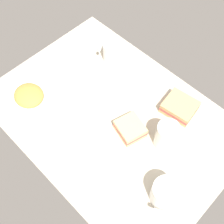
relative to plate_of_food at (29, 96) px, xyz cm
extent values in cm
cube|color=#BCB29E|center=(-28.04, -16.83, -2.57)|extent=(90.00, 64.00, 2.00)
cylinder|color=white|center=(0.00, 0.00, -0.97)|extent=(18.84, 18.84, 1.20)
ellipsoid|color=#B28C3F|center=(0.00, 0.00, 0.72)|extent=(12.07, 10.86, 4.35)
cylinder|color=white|center=(-60.77, -7.13, 2.83)|extent=(8.90, 8.90, 8.79)
cylinder|color=black|center=(-60.77, -7.13, 6.73)|extent=(7.83, 7.83, 0.40)
cylinder|color=white|center=(-63.21, -1.59, 3.27)|extent=(4.15, 2.71, 1.20)
cylinder|color=white|center=(-8.22, -37.14, 2.73)|extent=(7.99, 7.99, 8.58)
cylinder|color=tan|center=(-8.22, -37.14, 6.52)|extent=(7.03, 7.03, 0.40)
cylinder|color=white|center=(-3.52, -34.43, 3.15)|extent=(2.84, 3.71, 1.20)
cube|color=#DBB77A|center=(-37.20, -16.52, -0.77)|extent=(11.54, 10.86, 1.60)
cube|color=#C14C4C|center=(-37.20, -16.52, 0.63)|extent=(11.54, 10.86, 1.20)
cube|color=#DBB77A|center=(-37.20, -16.52, 2.03)|extent=(11.54, 10.86, 1.60)
cube|color=tan|center=(-44.06, -36.49, -0.77)|extent=(12.86, 11.87, 1.60)
cube|color=#C14C4C|center=(-44.06, -36.49, 0.63)|extent=(12.86, 11.87, 1.20)
cube|color=tan|center=(-44.06, -36.49, 2.03)|extent=(12.86, 11.87, 1.60)
cylinder|color=silver|center=(-48.72, -22.09, 4.00)|extent=(7.60, 7.60, 11.14)
cylinder|color=white|center=(-48.72, -22.09, 2.61)|extent=(6.84, 6.84, 8.35)
ellipsoid|color=silver|center=(-19.54, -9.24, -1.17)|extent=(2.59, 3.72, 0.80)
cylinder|color=silver|center=(-19.22, -3.13, -1.22)|extent=(1.15, 8.66, 0.70)
cube|color=white|center=(-40.43, 2.16, -1.42)|extent=(16.43, 16.43, 0.30)
camera|label=1|loc=(-65.93, 21.30, 90.89)|focal=45.90mm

